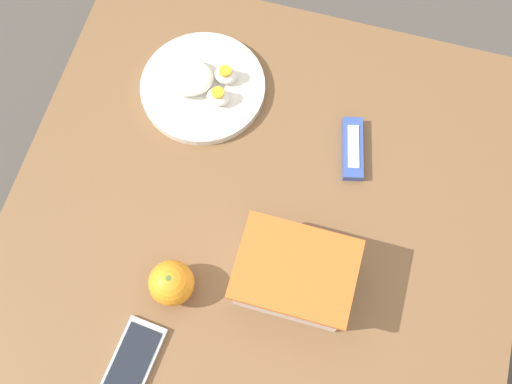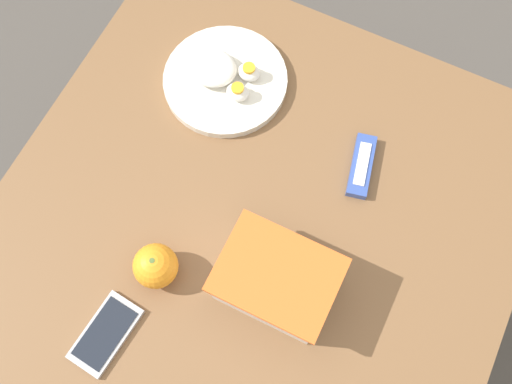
{
  "view_description": "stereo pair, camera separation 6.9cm",
  "coord_description": "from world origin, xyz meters",
  "px_view_note": "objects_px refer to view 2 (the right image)",
  "views": [
    {
      "loc": [
        -0.08,
        0.32,
        1.77
      ],
      "look_at": [
        0.02,
        -0.03,
        0.78
      ],
      "focal_mm": 42.0,
      "sensor_mm": 36.0,
      "label": 1
    },
    {
      "loc": [
        -0.14,
        0.3,
        1.77
      ],
      "look_at": [
        0.02,
        -0.03,
        0.78
      ],
      "focal_mm": 42.0,
      "sensor_mm": 36.0,
      "label": 2
    }
  ],
  "objects_px": {
    "rice_plate": "(223,78)",
    "cell_phone": "(106,334)",
    "orange_fruit": "(156,266)",
    "candy_bar": "(361,166)",
    "food_container": "(277,281)"
  },
  "relations": [
    {
      "from": "food_container",
      "to": "cell_phone",
      "type": "bearing_deg",
      "value": 41.96
    },
    {
      "from": "orange_fruit",
      "to": "cell_phone",
      "type": "xyz_separation_m",
      "value": [
        0.03,
        0.13,
        -0.03
      ]
    },
    {
      "from": "rice_plate",
      "to": "cell_phone",
      "type": "distance_m",
      "value": 0.52
    },
    {
      "from": "candy_bar",
      "to": "cell_phone",
      "type": "distance_m",
      "value": 0.54
    },
    {
      "from": "food_container",
      "to": "rice_plate",
      "type": "xyz_separation_m",
      "value": [
        0.27,
        -0.32,
        -0.03
      ]
    },
    {
      "from": "food_container",
      "to": "rice_plate",
      "type": "relative_size",
      "value": 0.8
    },
    {
      "from": "orange_fruit",
      "to": "candy_bar",
      "type": "height_order",
      "value": "orange_fruit"
    },
    {
      "from": "orange_fruit",
      "to": "rice_plate",
      "type": "relative_size",
      "value": 0.32
    },
    {
      "from": "food_container",
      "to": "cell_phone",
      "type": "relative_size",
      "value": 1.42
    },
    {
      "from": "orange_fruit",
      "to": "rice_plate",
      "type": "bearing_deg",
      "value": -79.53
    },
    {
      "from": "orange_fruit",
      "to": "cell_phone",
      "type": "relative_size",
      "value": 0.57
    },
    {
      "from": "orange_fruit",
      "to": "cell_phone",
      "type": "distance_m",
      "value": 0.14
    },
    {
      "from": "food_container",
      "to": "rice_plate",
      "type": "bearing_deg",
      "value": -50.34
    },
    {
      "from": "orange_fruit",
      "to": "food_container",
      "type": "bearing_deg",
      "value": -161.34
    },
    {
      "from": "candy_bar",
      "to": "rice_plate",
      "type": "bearing_deg",
      "value": -9.22
    }
  ]
}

